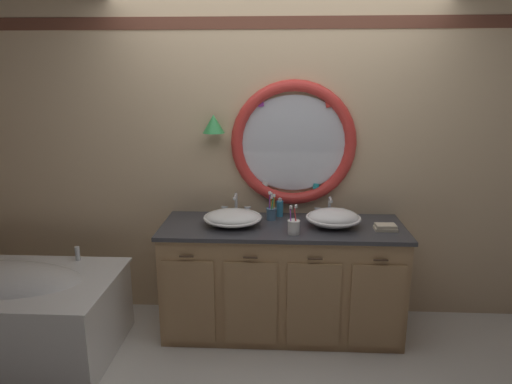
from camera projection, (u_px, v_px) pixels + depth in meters
name	position (u px, v px, depth m)	size (l,w,h in m)	color
ground_plane	(273.00, 345.00, 3.36)	(14.00, 14.00, 0.00)	silver
back_wall_assembly	(277.00, 157.00, 3.59)	(6.40, 0.26, 2.60)	#D6B78E
vanity_counter	(282.00, 278.00, 3.47)	(1.81, 0.66, 0.86)	tan
sink_basin_left	(233.00, 218.00, 3.35)	(0.44, 0.44, 0.12)	white
sink_basin_right	(333.00, 218.00, 3.31)	(0.40, 0.40, 0.14)	white
faucet_set_left	(236.00, 207.00, 3.59)	(0.24, 0.15, 0.18)	silver
faucet_set_right	(330.00, 209.00, 3.56)	(0.24, 0.13, 0.16)	silver
toothbrush_holder_left	(271.00, 212.00, 3.48)	(0.08, 0.08, 0.22)	slate
toothbrush_holder_right	(294.00, 226.00, 3.17)	(0.09, 0.09, 0.21)	white
soap_dispenser	(280.00, 208.00, 3.57)	(0.05, 0.06, 0.15)	#388EBC
folded_hand_towel	(385.00, 227.00, 3.25)	(0.16, 0.10, 0.04)	beige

